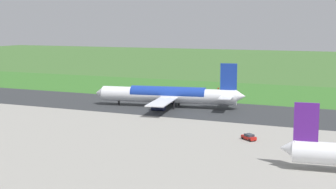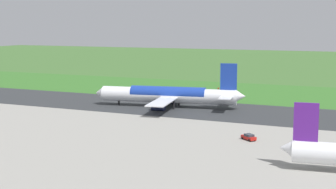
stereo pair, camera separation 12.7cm
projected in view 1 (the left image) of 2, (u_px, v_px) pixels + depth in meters
The scene contains 8 objects.
ground_plane at pixel (148, 106), 176.55m from camera, with size 800.00×800.00×0.00m, color #3D662D.
runway_asphalt at pixel (148, 106), 176.55m from camera, with size 600.00×35.68×0.06m, color #2D3033.
apron_concrete at pixel (41, 142), 122.34m from camera, with size 440.00×110.00×0.05m, color gray.
grass_verge_foreground at pixel (189, 92), 213.02m from camera, with size 600.00×80.00×0.04m, color #346B27.
airliner_main at pixel (169, 95), 172.73m from camera, with size 53.95×44.37×15.88m.
service_car_followme at pixel (249, 137), 123.77m from camera, with size 4.41×4.02×1.62m.
no_stopping_sign at pixel (218, 90), 206.05m from camera, with size 0.60×0.10×2.71m.
traffic_cone_orange at pixel (209, 93), 206.29m from camera, with size 0.40×0.40×0.55m, color orange.
Camera 1 is at (-77.21, 156.36, 28.76)m, focal length 52.87 mm.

